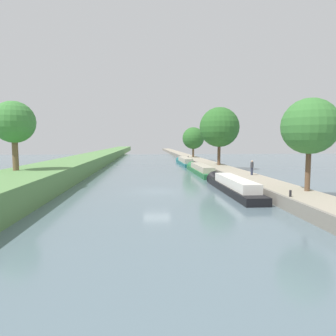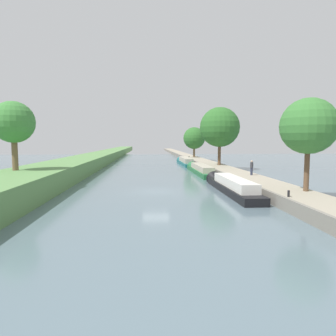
% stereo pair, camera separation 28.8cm
% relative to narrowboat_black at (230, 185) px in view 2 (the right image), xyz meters
% --- Properties ---
extents(ground_plane, '(160.00, 160.00, 0.00)m').
position_rel_narrowboat_black_xyz_m(ground_plane, '(-6.93, 0.48, -0.58)').
color(ground_plane, slate).
extents(left_grassy_bank, '(6.25, 260.00, 1.97)m').
position_rel_narrowboat_black_xyz_m(left_grassy_bank, '(-18.58, 0.48, 0.41)').
color(left_grassy_bank, '#5B894C').
rests_on(left_grassy_bank, ground_plane).
extents(right_towpath, '(3.49, 260.00, 0.87)m').
position_rel_narrowboat_black_xyz_m(right_towpath, '(3.35, 0.48, -0.14)').
color(right_towpath, '#9E937F').
rests_on(right_towpath, ground_plane).
extents(stone_quay, '(0.25, 260.00, 0.92)m').
position_rel_narrowboat_black_xyz_m(stone_quay, '(1.48, 0.48, -0.12)').
color(stone_quay, gray).
rests_on(stone_quay, ground_plane).
extents(narrowboat_black, '(1.87, 13.56, 1.99)m').
position_rel_narrowboat_black_xyz_m(narrowboat_black, '(0.00, 0.00, 0.00)').
color(narrowboat_black, black).
rests_on(narrowboat_black, ground_plane).
extents(narrowboat_green, '(1.90, 15.26, 1.95)m').
position_rel_narrowboat_black_xyz_m(narrowboat_green, '(0.01, 15.69, -0.03)').
color(narrowboat_green, '#1E6033').
rests_on(narrowboat_green, ground_plane).
extents(narrowboat_teal, '(1.90, 15.98, 2.07)m').
position_rel_narrowboat_black_xyz_m(narrowboat_teal, '(-0.03, 32.36, 0.01)').
color(narrowboat_teal, '#195B60').
rests_on(narrowboat_teal, ground_plane).
extents(tree_rightbank_near, '(4.20, 4.20, 7.03)m').
position_rel_narrowboat_black_xyz_m(tree_rightbank_near, '(4.35, -5.29, 5.20)').
color(tree_rightbank_near, brown).
rests_on(tree_rightbank_near, right_towpath).
extents(tree_rightbank_midnear, '(6.30, 6.30, 9.19)m').
position_rel_narrowboat_black_xyz_m(tree_rightbank_midnear, '(3.81, 19.56, 6.32)').
color(tree_rightbank_midnear, brown).
rests_on(tree_rightbank_midnear, right_towpath).
extents(tree_rightbank_midfar, '(5.20, 5.20, 7.17)m').
position_rel_narrowboat_black_xyz_m(tree_rightbank_midfar, '(3.57, 43.19, 4.85)').
color(tree_rightbank_midfar, brown).
rests_on(tree_rightbank_midfar, right_towpath).
extents(tree_leftbank_downstream, '(3.82, 3.82, 6.35)m').
position_rel_narrowboat_black_xyz_m(tree_leftbank_downstream, '(-19.94, 1.49, 5.80)').
color(tree_leftbank_downstream, brown).
rests_on(tree_leftbank_downstream, left_grassy_bank).
extents(person_walking, '(0.34, 0.34, 1.66)m').
position_rel_narrowboat_black_xyz_m(person_walking, '(4.00, 5.44, 1.17)').
color(person_walking, '#282D42').
rests_on(person_walking, right_towpath).
extents(mooring_bollard_near, '(0.16, 0.16, 0.45)m').
position_rel_narrowboat_black_xyz_m(mooring_bollard_near, '(1.91, -7.46, 0.52)').
color(mooring_bollard_near, black).
rests_on(mooring_bollard_near, right_towpath).
extents(mooring_bollard_far, '(0.16, 0.16, 0.45)m').
position_rel_narrowboat_black_xyz_m(mooring_bollard_far, '(1.91, 40.08, 0.52)').
color(mooring_bollard_far, black).
rests_on(mooring_bollard_far, right_towpath).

